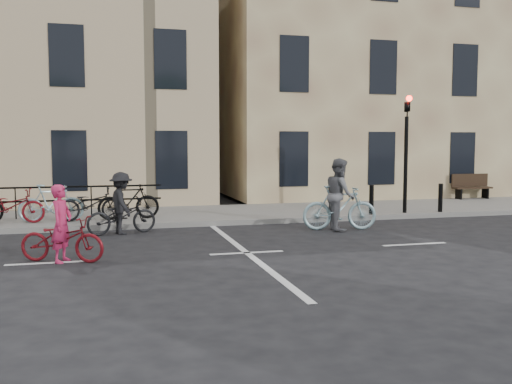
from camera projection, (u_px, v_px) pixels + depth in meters
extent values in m
plane|color=black|center=(247.00, 253.00, 12.15)|extent=(120.00, 120.00, 0.00)
cube|color=slate|center=(67.00, 219.00, 16.90)|extent=(46.00, 4.00, 0.15)
cube|color=#A08361|center=(367.00, 60.00, 26.43)|extent=(14.00, 10.00, 12.00)
cylinder|color=black|center=(406.00, 165.00, 17.78)|extent=(0.12, 0.12, 3.00)
imported|color=black|center=(407.00, 102.00, 17.61)|extent=(0.15, 0.18, 0.90)
sphere|color=#FF0C05|center=(409.00, 98.00, 17.49)|extent=(0.18, 0.18, 0.18)
cylinder|color=black|center=(371.00, 200.00, 17.47)|extent=(0.14, 0.14, 0.90)
cylinder|color=black|center=(440.00, 198.00, 18.08)|extent=(0.14, 0.14, 0.90)
cube|color=black|center=(459.00, 194.00, 22.15)|extent=(0.06, 0.38, 0.40)
cube|color=black|center=(485.00, 193.00, 22.45)|extent=(0.06, 0.38, 0.40)
cube|color=black|center=(472.00, 188.00, 22.28)|extent=(1.60, 0.40, 0.06)
cube|color=black|center=(470.00, 180.00, 22.43)|extent=(1.60, 0.06, 0.50)
cube|color=black|center=(35.00, 202.00, 16.53)|extent=(7.25, 0.04, 0.95)
imported|color=maroon|center=(11.00, 206.00, 15.53)|extent=(1.80, 0.63, 0.95)
imported|color=#8EB3BB|center=(51.00, 203.00, 15.80)|extent=(1.75, 0.49, 1.05)
imported|color=black|center=(91.00, 204.00, 16.07)|extent=(1.80, 0.63, 0.95)
imported|color=black|center=(129.00, 201.00, 16.33)|extent=(1.75, 0.49, 1.05)
imported|color=maroon|center=(62.00, 239.00, 11.21)|extent=(1.82, 1.22, 0.90)
imported|color=#C12252|center=(62.00, 223.00, 11.18)|extent=(0.56, 0.66, 1.53)
imported|color=#8EB3BB|center=(340.00, 208.00, 15.28)|extent=(2.07, 0.93, 1.20)
imported|color=#5D5D62|center=(340.00, 194.00, 15.25)|extent=(0.89, 1.06, 1.93)
imported|color=black|center=(122.00, 216.00, 14.64)|extent=(1.90, 1.08, 0.94)
imported|color=black|center=(121.00, 203.00, 14.61)|extent=(0.85, 1.15, 1.60)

